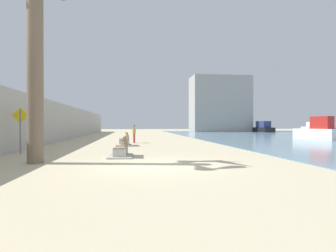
% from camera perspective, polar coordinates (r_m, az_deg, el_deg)
% --- Properties ---
extents(ground_plane, '(120.00, 120.00, 0.00)m').
position_cam_1_polar(ground_plane, '(28.52, -6.02, -2.76)').
color(ground_plane, '#C6B793').
extents(seawall, '(0.80, 64.00, 3.48)m').
position_cam_1_polar(seawall, '(29.27, -20.87, 0.71)').
color(seawall, '#ADAAA3').
rests_on(seawall, ground).
extents(palm_tree, '(2.97, 3.13, 8.52)m').
position_cam_1_polar(palm_tree, '(13.01, -25.48, 19.27)').
color(palm_tree, '#7A6651').
rests_on(palm_tree, ground).
extents(bench_near, '(1.17, 2.14, 0.98)m').
position_cam_1_polar(bench_near, '(13.60, -9.52, -5.22)').
color(bench_near, '#ADAAA3').
rests_on(bench_near, ground).
extents(bench_far, '(1.31, 2.20, 0.98)m').
position_cam_1_polar(bench_far, '(20.53, -8.89, -3.33)').
color(bench_far, '#ADAAA3').
rests_on(bench_far, ground).
extents(person_walking, '(0.27, 0.51, 1.55)m').
position_cam_1_polar(person_walking, '(23.35, -6.92, -1.27)').
color(person_walking, '#B22D33').
rests_on(person_walking, ground).
extents(boat_nearest, '(3.14, 6.62, 2.13)m').
position_cam_1_polar(boat_nearest, '(58.23, 18.49, -0.39)').
color(boat_nearest, black).
rests_on(boat_nearest, water_bay).
extents(boat_far_left, '(2.73, 4.57, 2.29)m').
position_cam_1_polar(boat_far_left, '(31.62, 28.17, -0.91)').
color(boat_far_left, white).
rests_on(boat_far_left, water_bay).
extents(boat_outer, '(3.99, 6.01, 1.88)m').
position_cam_1_polar(boat_outer, '(50.07, 27.27, -0.58)').
color(boat_outer, white).
rests_on(boat_outer, water_bay).
extents(pedestrian_sign, '(0.85, 0.08, 2.44)m').
position_cam_1_polar(pedestrian_sign, '(16.58, -27.90, 0.21)').
color(pedestrian_sign, slate).
rests_on(pedestrian_sign, ground).
extents(harbor_building, '(12.00, 6.00, 11.43)m').
position_cam_1_polar(harbor_building, '(59.50, 10.52, 4.37)').
color(harbor_building, '#9E9E99').
rests_on(harbor_building, ground).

